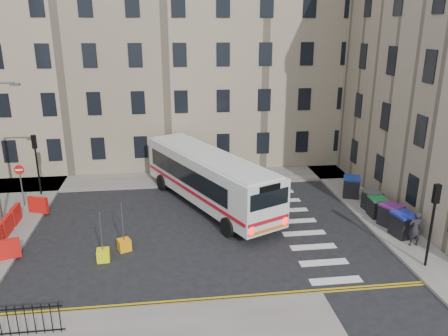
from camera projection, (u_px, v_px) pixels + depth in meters
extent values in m
plane|color=black|center=(230.00, 228.00, 24.93)|extent=(120.00, 120.00, 0.00)
cube|color=slate|center=(133.00, 181.00, 32.28)|extent=(36.00, 3.20, 0.15)
cube|color=slate|center=(352.00, 194.00, 29.77)|extent=(2.40, 26.00, 0.15)
cube|color=gray|center=(121.00, 64.00, 36.21)|extent=(38.00, 10.50, 16.00)
cylinder|color=black|center=(430.00, 235.00, 20.24)|extent=(0.12, 0.12, 3.20)
cube|color=black|center=(437.00, 194.00, 19.61)|extent=(0.28, 0.22, 0.90)
cylinder|color=black|center=(38.00, 172.00, 29.05)|extent=(0.12, 0.12, 3.20)
cube|color=black|center=(34.00, 142.00, 28.42)|extent=(0.28, 0.22, 0.90)
cylinder|color=#595B5E|center=(22.00, 188.00, 27.23)|extent=(0.08, 0.08, 2.40)
cube|color=red|center=(18.00, 165.00, 26.77)|extent=(0.60, 0.04, 0.60)
cube|color=red|center=(7.00, 226.00, 23.71)|extent=(0.25, 1.25, 1.00)
cube|color=red|center=(16.00, 214.00, 25.13)|extent=(0.25, 1.25, 1.00)
cube|color=red|center=(38.00, 205.00, 26.46)|extent=(1.26, 0.66, 1.00)
cube|color=red|center=(7.00, 249.00, 21.18)|extent=(1.26, 0.66, 1.00)
cube|color=silver|center=(209.00, 176.00, 27.50)|extent=(7.74, 12.28, 2.79)
cube|color=black|center=(185.00, 175.00, 27.16)|extent=(4.23, 8.90, 1.11)
cube|color=black|center=(223.00, 167.00, 28.60)|extent=(4.23, 8.90, 1.11)
cube|color=black|center=(167.00, 150.00, 32.33)|extent=(2.24, 1.10, 1.23)
cube|color=black|center=(270.00, 199.00, 22.41)|extent=(2.24, 1.10, 0.89)
cube|color=#A70E1A|center=(189.00, 191.00, 26.99)|extent=(5.16, 10.91, 0.20)
cube|color=#A70E1A|center=(227.00, 182.00, 28.43)|extent=(5.16, 10.91, 0.20)
cube|color=#FF0C0C|center=(252.00, 231.00, 22.29)|extent=(0.24, 0.15, 0.45)
cube|color=#FF0C0C|center=(285.00, 221.00, 23.43)|extent=(0.24, 0.15, 0.45)
cylinder|color=black|center=(162.00, 182.00, 30.52)|extent=(0.76, 1.14, 1.11)
cylinder|color=black|center=(197.00, 175.00, 31.95)|extent=(0.76, 1.14, 1.11)
cylinder|color=black|center=(228.00, 227.00, 23.73)|extent=(0.76, 1.14, 1.11)
cylinder|color=black|center=(268.00, 216.00, 25.16)|extent=(0.76, 1.14, 1.11)
cube|color=black|center=(403.00, 226.00, 23.48)|extent=(1.16, 1.28, 1.18)
cube|color=navy|center=(404.00, 215.00, 23.28)|extent=(1.22, 1.34, 0.12)
cube|color=black|center=(390.00, 216.00, 24.73)|extent=(1.31, 1.38, 1.14)
cube|color=#5C1B65|center=(392.00, 206.00, 24.54)|extent=(1.37, 1.45, 0.12)
cube|color=black|center=(377.00, 208.00, 25.94)|extent=(0.90, 1.03, 1.05)
cube|color=#186F31|center=(378.00, 199.00, 25.76)|extent=(0.95, 1.08, 0.11)
cube|color=black|center=(372.00, 201.00, 26.88)|extent=(1.00, 1.12, 1.08)
cube|color=#3C3D3F|center=(373.00, 192.00, 26.69)|extent=(1.05, 1.18, 0.11)
cube|color=black|center=(351.00, 188.00, 28.99)|extent=(1.37, 1.46, 1.22)
cube|color=navy|center=(352.00, 178.00, 28.78)|extent=(1.44, 1.52, 0.13)
imported|color=black|center=(415.00, 229.00, 22.35)|extent=(0.69, 0.46, 1.87)
cube|color=orange|center=(124.00, 245.00, 22.36)|extent=(0.78, 0.78, 0.60)
cube|color=yellow|center=(103.00, 255.00, 21.35)|extent=(0.65, 0.65, 0.60)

